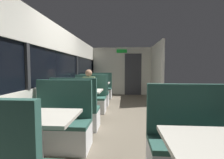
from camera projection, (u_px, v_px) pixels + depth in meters
The scene contains 16 objects.
ground_plane at pixel (119, 122), 4.04m from camera, with size 3.30×9.20×0.02m, color #665B4C.
carriage_window_panel_left at pixel (60, 76), 4.07m from camera, with size 0.09×8.48×2.30m.
carriage_end_bulkhead at pixel (123, 71), 8.13m from camera, with size 2.90×0.11×2.30m.
carriage_aisle_panel_right at pixel (156, 72), 6.84m from camera, with size 0.08×2.40×2.30m, color beige.
dining_table_near_window at pixel (38, 123), 1.98m from camera, with size 0.90×0.70×0.74m.
bench_near_window_facing_entry at pixel (61, 128), 2.70m from camera, with size 0.95×0.50×1.10m.
dining_table_mid_window at pixel (84, 94), 4.21m from camera, with size 0.90×0.70×0.74m.
bench_mid_window_facing_end at pixel (76, 114), 3.54m from camera, with size 0.95×0.50×1.10m.
bench_mid_window_facing_entry at pixel (90, 101), 4.93m from camera, with size 0.95×0.50×1.10m.
dining_table_far_window at pixel (98, 85), 6.44m from camera, with size 0.90×0.70×0.74m.
bench_far_window_facing_end at pixel (95, 96), 5.77m from camera, with size 0.95×0.50×1.10m.
bench_far_window_facing_entry at pixel (100, 91), 7.16m from camera, with size 0.95×0.50×1.10m.
bench_front_aisle_facing_entry at pixel (189, 150), 1.97m from camera, with size 0.95×0.50×1.10m.
seated_passenger at pixel (89, 94), 4.84m from camera, with size 0.47×0.55×1.26m.
coffee_cup_primary at pixel (84, 88), 4.35m from camera, with size 0.07×0.07×0.09m.
coffee_cup_secondary at pixel (97, 81), 6.46m from camera, with size 0.07×0.07×0.09m.
Camera 1 is at (0.13, -3.96, 1.30)m, focal length 26.59 mm.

